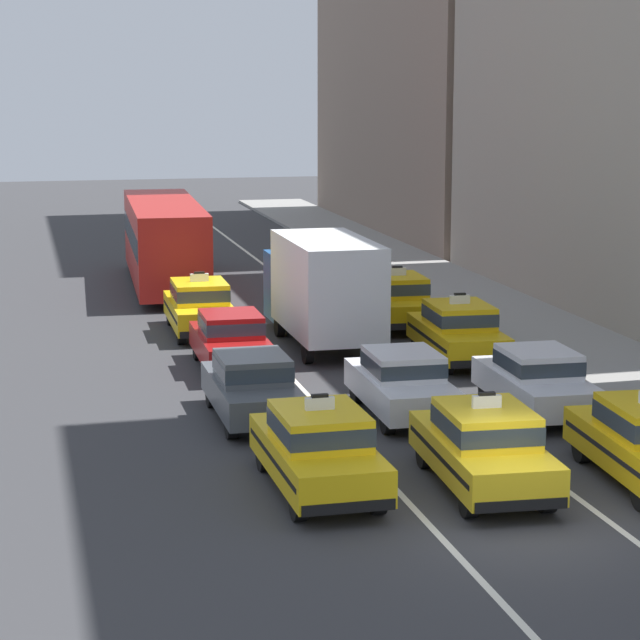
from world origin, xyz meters
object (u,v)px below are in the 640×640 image
object	(u,v)px
taxi_left_nearest	(318,448)
sedan_right_second	(537,379)
taxi_right_fourth	(396,299)
taxi_center_nearest	(484,446)
sedan_center_second	(402,381)
box_truck_center_third	(321,286)
taxi_left_fourth	(200,306)
bus_left_fifth	(164,239)
taxi_right_third	(458,331)
sedan_left_third	(231,339)
sedan_left_second	(252,385)

from	to	relation	value
taxi_left_nearest	sedan_right_second	distance (m)	7.73
taxi_left_nearest	taxi_right_fourth	distance (m)	16.87
taxi_center_nearest	sedan_center_second	xyz separation A→B (m)	(0.05, 5.57, -0.03)
box_truck_center_third	taxi_center_nearest	bearing A→B (deg)	-90.43
taxi_left_fourth	bus_left_fifth	xyz separation A→B (m)	(0.00, 9.33, 0.94)
box_truck_center_third	taxi_right_third	size ratio (longest dim) A/B	1.50
taxi_left_fourth	sedan_left_third	bearing A→B (deg)	-88.60
sedan_left_second	box_truck_center_third	world-z (taller)	box_truck_center_third
sedan_left_second	sedan_right_second	distance (m)	6.70
box_truck_center_third	taxi_right_fourth	bearing A→B (deg)	37.25
sedan_left_second	sedan_center_second	bearing A→B (deg)	-7.29
sedan_left_second	taxi_right_fourth	size ratio (longest dim) A/B	0.93
bus_left_fifth	taxi_center_nearest	size ratio (longest dim) A/B	2.43
sedan_left_second	sedan_center_second	distance (m)	3.51
sedan_left_third	bus_left_fifth	world-z (taller)	bus_left_fifth
taxi_left_nearest	taxi_right_fourth	size ratio (longest dim) A/B	0.99
taxi_right_third	taxi_left_fourth	bearing A→B (deg)	139.29
taxi_left_fourth	bus_left_fifth	size ratio (longest dim) A/B	0.41
box_truck_center_third	bus_left_fifth	bearing A→B (deg)	105.47
sedan_left_third	taxi_right_third	bearing A→B (deg)	-3.84
sedan_right_second	sedan_center_second	bearing A→B (deg)	170.32
sedan_left_second	bus_left_fifth	world-z (taller)	bus_left_fifth
taxi_left_fourth	sedan_left_second	bearing A→B (deg)	-91.43
bus_left_fifth	box_truck_center_third	distance (m)	12.27
sedan_left_second	sedan_right_second	xyz separation A→B (m)	(6.62, -0.98, 0.00)
sedan_left_third	bus_left_fifth	distance (m)	14.50
sedan_left_third	taxi_left_fourth	size ratio (longest dim) A/B	0.94
sedan_center_second	taxi_right_third	world-z (taller)	taxi_right_third
sedan_left_second	sedan_center_second	xyz separation A→B (m)	(3.48, -0.45, 0.00)
taxi_center_nearest	sedan_left_second	bearing A→B (deg)	119.70
taxi_left_nearest	taxi_right_fourth	world-z (taller)	same
sedan_right_second	taxi_right_fourth	xyz separation A→B (m)	(-0.09, 11.23, 0.03)
taxi_left_fourth	taxi_right_fourth	world-z (taller)	same
taxi_left_nearest	bus_left_fifth	distance (m)	25.24
taxi_left_fourth	taxi_center_nearest	bearing A→B (deg)	-79.12
sedan_left_second	sedan_left_third	bearing A→B (deg)	85.85
taxi_left_nearest	sedan_center_second	xyz separation A→B (m)	(3.19, 4.98, -0.03)
sedan_left_second	sedan_left_third	xyz separation A→B (m)	(0.39, 5.32, 0.00)
taxi_right_fourth	box_truck_center_third	bearing A→B (deg)	-142.75
sedan_right_second	sedan_left_third	bearing A→B (deg)	134.69
taxi_left_fourth	box_truck_center_third	xyz separation A→B (m)	(3.27, -2.50, 0.90)
sedan_center_second	box_truck_center_third	world-z (taller)	box_truck_center_third
taxi_center_nearest	taxi_right_fourth	xyz separation A→B (m)	(3.10, 16.26, 0.00)
taxi_left_nearest	sedan_left_third	xyz separation A→B (m)	(0.09, 10.75, -0.03)
sedan_left_third	taxi_left_fourth	bearing A→B (deg)	91.40
bus_left_fifth	taxi_right_fourth	world-z (taller)	bus_left_fifth
sedan_right_second	taxi_right_fourth	bearing A→B (deg)	90.48
taxi_left_nearest	sedan_left_second	distance (m)	5.43
sedan_right_second	taxi_right_fourth	size ratio (longest dim) A/B	0.94
taxi_left_nearest	sedan_left_second	size ratio (longest dim) A/B	1.06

